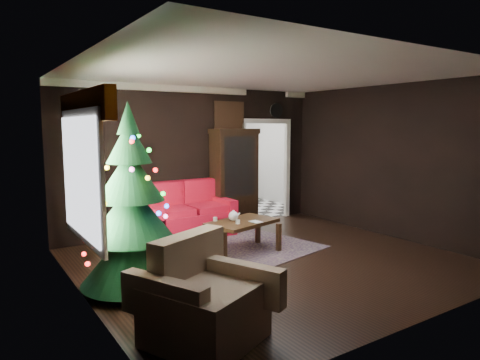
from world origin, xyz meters
TOP-DOWN VIEW (x-y plane):
  - floor at (0.00, 0.00)m, footprint 5.50×5.50m
  - ceiling at (0.00, 0.00)m, footprint 5.50×5.50m
  - wall_back at (0.00, 2.50)m, footprint 5.50×0.00m
  - wall_front at (0.00, -2.50)m, footprint 5.50×0.00m
  - wall_left at (-2.75, 0.00)m, footprint 0.00×5.50m
  - wall_right at (2.75, 0.00)m, footprint 0.00×5.50m
  - doorway at (1.70, 2.50)m, footprint 1.10×0.10m
  - left_window at (-2.71, 0.20)m, footprint 0.05×1.60m
  - valance at (-2.63, 0.20)m, footprint 0.12×2.10m
  - kitchen_floor at (1.70, 4.00)m, footprint 3.00×3.00m
  - kitchen_window at (1.70, 5.45)m, footprint 0.70×0.06m
  - rug at (-0.09, 0.69)m, footprint 2.80×2.28m
  - loveseat at (-0.40, 2.05)m, footprint 1.70×0.90m
  - curio_cabinet at (0.75, 2.27)m, footprint 0.90×0.45m
  - floor_lamp at (-1.47, 1.96)m, footprint 0.37×0.37m
  - christmas_tree at (-2.17, 0.03)m, footprint 1.52×1.52m
  - armchair at (-2.03, -1.60)m, footprint 1.30×1.30m
  - coffee_table at (-0.13, 0.64)m, footprint 1.27×0.94m
  - teapot at (-0.25, 0.71)m, footprint 0.22×0.22m
  - cup_a at (-0.50, 0.87)m, footprint 0.09×0.09m
  - cup_b at (-0.30, 0.50)m, footprint 0.08×0.08m
  - book at (-0.08, 0.41)m, footprint 0.15×0.03m
  - wall_clock at (1.95, 2.45)m, footprint 0.32×0.32m
  - painting at (0.75, 2.46)m, footprint 0.62×0.05m
  - kitchen_counter at (1.70, 5.20)m, footprint 1.80×0.60m
  - kitchen_table at (1.40, 3.70)m, footprint 0.70×0.70m

SIDE VIEW (x-z plane):
  - floor at x=0.00m, z-range 0.00..0.00m
  - kitchen_floor at x=1.70m, z-range 0.00..0.00m
  - rug at x=-0.09m, z-range 0.00..0.01m
  - coffee_table at x=-0.13m, z-range 0.01..0.52m
  - kitchen_table at x=1.40m, z-range 0.00..0.75m
  - kitchen_counter at x=1.70m, z-range 0.00..0.90m
  - armchair at x=-2.03m, z-range -0.04..0.96m
  - loveseat at x=-0.40m, z-range 0.00..1.00m
  - cup_a at x=-0.50m, z-range 0.52..0.58m
  - cup_b at x=-0.30m, z-range 0.52..0.58m
  - teapot at x=-0.25m, z-range 0.52..0.69m
  - book at x=-0.08m, z-range 0.52..0.72m
  - floor_lamp at x=-1.47m, z-range -0.02..1.68m
  - curio_cabinet at x=0.75m, z-range 0.00..1.90m
  - doorway at x=1.70m, z-range 0.00..2.10m
  - christmas_tree at x=-2.17m, z-range -0.16..2.26m
  - wall_back at x=0.00m, z-range -1.35..4.15m
  - wall_front at x=0.00m, z-range -1.35..4.15m
  - wall_left at x=-2.75m, z-range -1.35..4.15m
  - wall_right at x=2.75m, z-range -1.35..4.15m
  - left_window at x=-2.71m, z-range 0.75..2.15m
  - kitchen_window at x=1.70m, z-range 1.35..2.05m
  - painting at x=0.75m, z-range 1.99..2.51m
  - valance at x=-2.63m, z-range 2.10..2.44m
  - wall_clock at x=1.95m, z-range 2.35..2.41m
  - ceiling at x=0.00m, z-range 2.80..2.80m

